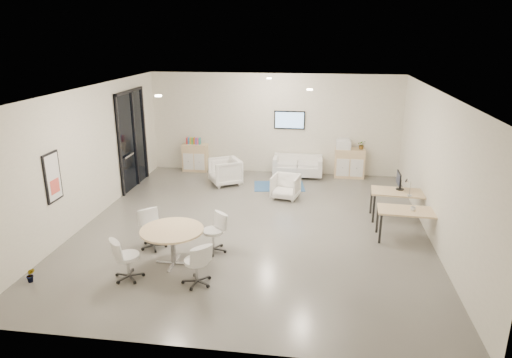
{
  "coord_description": "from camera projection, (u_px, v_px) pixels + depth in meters",
  "views": [
    {
      "loc": [
        1.45,
        -9.91,
        4.39
      ],
      "look_at": [
        -0.0,
        0.4,
        1.05
      ],
      "focal_mm": 32.0,
      "sensor_mm": 36.0,
      "label": 1
    }
  ],
  "objects": [
    {
      "name": "books",
      "position": [
        193.0,
        141.0,
        14.94
      ],
      "size": [
        0.47,
        0.14,
        0.22
      ],
      "color": "red",
      "rests_on": "sideboard_left"
    },
    {
      "name": "loveseat",
      "position": [
        298.0,
        167.0,
        14.55
      ],
      "size": [
        1.55,
        0.79,
        0.58
      ],
      "rotation": [
        0.0,
        0.0,
        0.01
      ],
      "color": "white",
      "rests_on": "room_shell"
    },
    {
      "name": "armchair_left",
      "position": [
        225.0,
        170.0,
        13.77
      ],
      "size": [
        1.1,
        1.12,
        0.87
      ],
      "primitive_type": "imported",
      "rotation": [
        0.0,
        0.0,
        -1.05
      ],
      "color": "white",
      "rests_on": "room_shell"
    },
    {
      "name": "plant_cabinet",
      "position": [
        362.0,
        146.0,
        14.19
      ],
      "size": [
        0.27,
        0.3,
        0.22
      ],
      "primitive_type": "imported",
      "rotation": [
        0.0,
        0.0,
        -0.07
      ],
      "color": "#3F7F3F",
      "rests_on": "sideboard_right"
    },
    {
      "name": "plant_floor",
      "position": [
        31.0,
        279.0,
        8.41
      ],
      "size": [
        0.26,
        0.32,
        0.13
      ],
      "primitive_type": "imported",
      "rotation": [
        0.0,
        0.0,
        0.41
      ],
      "color": "#3F7F3F",
      "rests_on": "room_shell"
    },
    {
      "name": "ceiling_spots",
      "position": [
        250.0,
        87.0,
        10.72
      ],
      "size": [
        3.14,
        4.14,
        0.03
      ],
      "color": "#FFEAC6",
      "rests_on": "room_shell"
    },
    {
      "name": "monitor",
      "position": [
        399.0,
        180.0,
        11.13
      ],
      "size": [
        0.2,
        0.5,
        0.44
      ],
      "color": "black",
      "rests_on": "desk_rear"
    },
    {
      "name": "printer",
      "position": [
        344.0,
        144.0,
        14.26
      ],
      "size": [
        0.47,
        0.39,
        0.32
      ],
      "rotation": [
        0.0,
        0.0,
        -0.03
      ],
      "color": "white",
      "rests_on": "sideboard_right"
    },
    {
      "name": "artwork",
      "position": [
        53.0,
        177.0,
        9.43
      ],
      "size": [
        0.05,
        0.54,
        1.04
      ],
      "color": "black",
      "rests_on": "room_shell"
    },
    {
      "name": "round_table",
      "position": [
        172.0,
        233.0,
        8.89
      ],
      "size": [
        1.24,
        1.24,
        0.75
      ],
      "color": "#D2B47E",
      "rests_on": "room_shell"
    },
    {
      "name": "armchair_right",
      "position": [
        286.0,
        185.0,
        12.61
      ],
      "size": [
        0.82,
        0.78,
        0.73
      ],
      "primitive_type": "imported",
      "rotation": [
        0.0,
        0.0,
        -0.19
      ],
      "color": "white",
      "rests_on": "room_shell"
    },
    {
      "name": "meeting_chairs",
      "position": [
        173.0,
        245.0,
        8.96
      ],
      "size": [
        2.13,
        2.13,
        0.82
      ],
      "color": "white",
      "rests_on": "room_shell"
    },
    {
      "name": "sideboard_left",
      "position": [
        195.0,
        158.0,
        15.1
      ],
      "size": [
        0.81,
        0.42,
        0.91
      ],
      "color": "#D2B47E",
      "rests_on": "room_shell"
    },
    {
      "name": "wall_tv",
      "position": [
        289.0,
        120.0,
        14.48
      ],
      "size": [
        0.98,
        0.06,
        0.58
      ],
      "color": "black",
      "rests_on": "room_shell"
    },
    {
      "name": "blue_rug",
      "position": [
        279.0,
        186.0,
        13.68
      ],
      "size": [
        1.61,
        1.19,
        0.01
      ],
      "primitive_type": "cube",
      "rotation": [
        0.0,
        0.0,
        0.14
      ],
      "color": "navy",
      "rests_on": "room_shell"
    },
    {
      "name": "desk_front",
      "position": [
        409.0,
        213.0,
        9.99
      ],
      "size": [
        1.37,
        0.75,
        0.69
      ],
      "rotation": [
        0.0,
        0.0,
        -0.07
      ],
      "color": "#D2B47E",
      "rests_on": "room_shell"
    },
    {
      "name": "glass_door",
      "position": [
        132.0,
        137.0,
        13.31
      ],
      "size": [
        0.09,
        1.9,
        2.85
      ],
      "color": "black",
      "rests_on": "room_shell"
    },
    {
      "name": "sideboard_right",
      "position": [
        349.0,
        163.0,
        14.42
      ],
      "size": [
        0.93,
        0.45,
        0.93
      ],
      "color": "#D2B47E",
      "rests_on": "room_shell"
    },
    {
      "name": "desk_rear",
      "position": [
        400.0,
        194.0,
        11.08
      ],
      "size": [
        1.44,
        0.81,
        0.72
      ],
      "rotation": [
        0.0,
        0.0,
        -0.09
      ],
      "color": "#D2B47E",
      "rests_on": "room_shell"
    },
    {
      "name": "room_shell",
      "position": [
        254.0,
        161.0,
        10.39
      ],
      "size": [
        9.6,
        10.6,
        4.8
      ],
      "color": "#5E5C55",
      "rests_on": "ground"
    },
    {
      "name": "cup",
      "position": [
        413.0,
        208.0,
        9.92
      ],
      "size": [
        0.14,
        0.12,
        0.11
      ],
      "primitive_type": "imported",
      "rotation": [
        0.0,
        0.0,
        -0.41
      ],
      "color": "white",
      "rests_on": "desk_front"
    }
  ]
}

